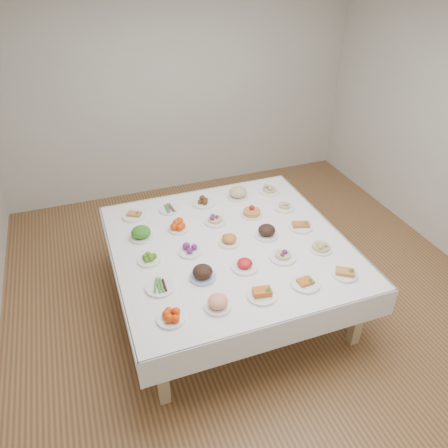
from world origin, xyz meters
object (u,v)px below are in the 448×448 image
object	(u,v)px
dish_0	(171,316)
dish_24	(270,188)
display_table	(229,249)
dish_12	(229,239)

from	to	relation	value
dish_0	dish_24	world-z (taller)	dish_24
display_table	dish_12	world-z (taller)	dish_12
dish_0	dish_24	bearing A→B (deg)	44.83
dish_12	display_table	bearing A→B (deg)	-81.02
dish_24	dish_12	bearing A→B (deg)	-135.60
display_table	dish_0	bearing A→B (deg)	-134.87
dish_0	dish_12	xyz separation A→B (m)	(0.77, 0.78, 0.01)
display_table	dish_0	xyz separation A→B (m)	(-0.77, -0.77, 0.11)
dish_0	dish_24	distance (m)	2.18
dish_12	dish_24	xyz separation A→B (m)	(0.78, 0.76, 0.01)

